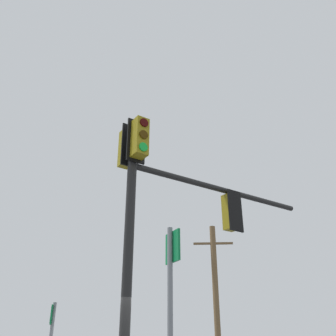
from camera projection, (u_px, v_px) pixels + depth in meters
signal_mast_assembly at (166, 206)px, 8.09m from camera, size 4.95×3.03×6.29m
utility_pole_wooden at (216, 294)px, 20.96m from camera, size 1.09×2.21×8.12m
route_sign_secondary at (171, 326)px, 4.43m from camera, size 0.26×0.33×3.15m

